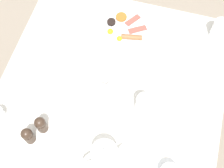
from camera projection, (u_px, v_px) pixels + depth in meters
The scene contains 15 objects.
ground_plane at pixel (112, 132), 2.18m from camera, with size 8.00×8.00×0.00m, color gray.
table at pixel (112, 92), 1.57m from camera, with size 1.07×1.08×0.75m.
breakfast_plate at pixel (123, 30), 1.64m from camera, with size 0.28×0.28×0.04m.
teapot_near at pixel (100, 98), 1.43m from camera, with size 0.11×0.19×0.12m.
teapot_far at pixel (104, 155), 1.31m from camera, with size 0.17×0.13×0.12m.
teacup_with_saucer_right at pixel (68, 4), 1.69m from camera, with size 0.15×0.15×0.06m.
water_glass_tall at pixel (219, 30), 1.58m from camera, with size 0.07×0.07×0.12m.
water_glass_short at pixel (144, 105), 1.39m from camera, with size 0.07×0.07×0.13m.
pepper_grinder at pixel (28, 136), 1.34m from camera, with size 0.05×0.05×0.11m.
salt_grinder at pixel (41, 124), 1.37m from camera, with size 0.05×0.05×0.11m.
napkin_folded at pixel (186, 117), 1.43m from camera, with size 0.10×0.14×0.01m.
fork_by_plate at pixel (46, 47), 1.60m from camera, with size 0.10×0.16×0.00m.
knife_by_plate at pixel (149, 79), 1.52m from camera, with size 0.11×0.19×0.00m.
spoon_for_tea at pixel (188, 51), 1.59m from camera, with size 0.08×0.16×0.00m.
fork_spare at pixel (38, 95), 1.48m from camera, with size 0.16×0.07×0.00m.
Camera 1 is at (-0.17, 0.63, 2.11)m, focal length 50.00 mm.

